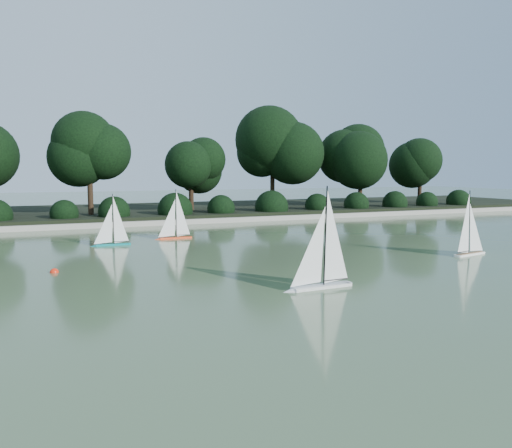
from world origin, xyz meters
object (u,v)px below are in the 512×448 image
Objects in this scene: sailboat_orange at (172,231)px; race_buoy at (54,273)px; sailboat_white_a at (316,272)px; sailboat_white_b at (472,244)px; sailboat_teal at (109,237)px.

sailboat_orange is 4.96m from race_buoy.
sailboat_white_a reaches higher than sailboat_orange.
race_buoy is (-3.98, 3.07, -0.28)m from sailboat_white_a.
race_buoy is at bearing 142.30° from sailboat_white_a.
sailboat_white_a is 1.19× the size of sailboat_orange.
sailboat_orange is at bearing 137.31° from sailboat_white_b.
sailboat_white_a reaches higher than sailboat_teal.
sailboat_teal reaches higher than race_buoy.
sailboat_white_a is 1.26× the size of sailboat_teal.
sailboat_white_a is 6.76m from sailboat_teal.
sailboat_white_a is 1.14× the size of sailboat_white_b.
sailboat_teal is (-1.81, -0.64, -0.01)m from sailboat_orange.
sailboat_white_b is at bearing 17.07° from sailboat_white_a.
sailboat_teal is at bearing 112.72° from sailboat_white_a.
sailboat_orange is (-0.81, 6.88, -0.05)m from sailboat_white_a.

